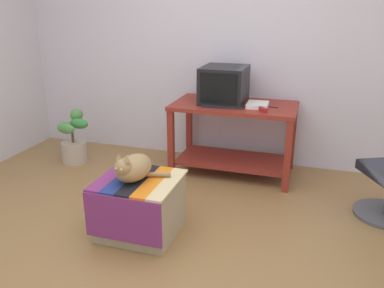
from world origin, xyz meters
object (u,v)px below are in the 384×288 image
(potted_plant, at_px, (74,142))
(stapler, at_px, (263,110))
(tv_monitor, at_px, (224,85))
(cat, at_px, (133,168))
(ottoman_with_blanket, at_px, (140,206))
(keyboard, at_px, (223,106))
(book, at_px, (258,105))
(desk, at_px, (234,127))

(potted_plant, relative_size, stapler, 5.49)
(tv_monitor, bearing_deg, cat, -103.65)
(cat, bearing_deg, ottoman_with_blanket, 53.11)
(keyboard, relative_size, potted_plant, 0.66)
(book, bearing_deg, desk, 166.05)
(desk, bearing_deg, cat, -108.56)
(tv_monitor, xyz_separation_m, keyboard, (0.04, -0.19, -0.17))
(desk, height_order, potted_plant, desk)
(desk, height_order, book, book)
(tv_monitor, height_order, ottoman_with_blanket, tv_monitor)
(desk, relative_size, stapler, 11.27)
(potted_plant, bearing_deg, ottoman_with_blanket, -40.04)
(potted_plant, bearing_deg, stapler, 1.09)
(keyboard, distance_m, ottoman_with_blanket, 1.37)
(potted_plant, height_order, stapler, stapler)
(tv_monitor, distance_m, stapler, 0.53)
(ottoman_with_blanket, relative_size, cat, 1.54)
(desk, distance_m, ottoman_with_blanket, 1.47)
(tv_monitor, height_order, stapler, tv_monitor)
(stapler, bearing_deg, cat, -159.33)
(potted_plant, bearing_deg, book, 5.98)
(desk, distance_m, potted_plant, 1.80)
(desk, bearing_deg, potted_plant, -171.59)
(desk, xyz_separation_m, ottoman_with_blanket, (-0.44, -1.37, -0.28))
(tv_monitor, distance_m, potted_plant, 1.80)
(tv_monitor, xyz_separation_m, stapler, (0.44, -0.25, -0.16))
(ottoman_with_blanket, relative_size, stapler, 5.45)
(keyboard, xyz_separation_m, ottoman_with_blanket, (-0.36, -1.22, -0.53))
(book, bearing_deg, ottoman_with_blanket, -119.24)
(book, xyz_separation_m, stapler, (0.08, -0.17, -0.00))
(tv_monitor, xyz_separation_m, potted_plant, (-1.64, -0.29, -0.69))
(keyboard, relative_size, ottoman_with_blanket, 0.67)
(book, relative_size, potted_plant, 0.40)
(stapler, bearing_deg, book, 78.79)
(tv_monitor, relative_size, ottoman_with_blanket, 0.82)
(tv_monitor, relative_size, stapler, 4.49)
(keyboard, height_order, cat, keyboard)
(ottoman_with_blanket, bearing_deg, stapler, 56.57)
(tv_monitor, distance_m, keyboard, 0.25)
(cat, distance_m, potted_plant, 1.75)
(stapler, bearing_deg, potted_plant, 145.49)
(book, relative_size, cat, 0.62)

